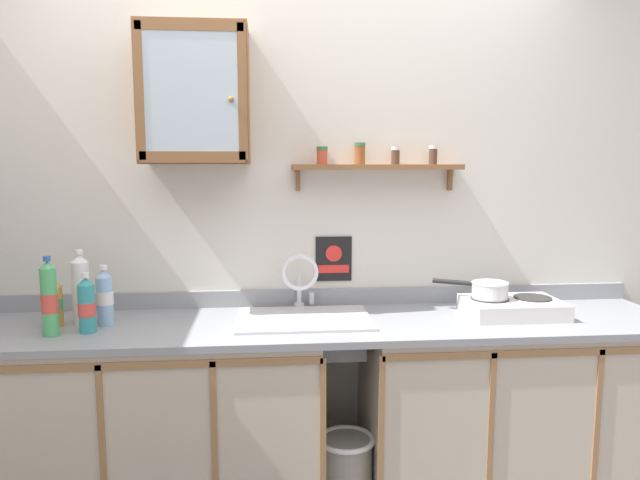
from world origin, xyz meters
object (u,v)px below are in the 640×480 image
(sink, at_px, (303,326))
(bottle_water_blue_2, at_px, (105,297))
(bottle_juice_amber_0, at_px, (53,302))
(bottle_opaque_white_4, at_px, (81,291))
(wall_cabinet, at_px, (195,95))
(warning_sign, at_px, (334,259))
(bottle_soda_green_3, at_px, (49,299))
(saucepan, at_px, (488,289))
(bottle_detergent_teal_1, at_px, (87,306))
(hot_plate_stove, at_px, (513,307))

(sink, bearing_deg, bottle_water_blue_2, -179.63)
(sink, distance_m, bottle_water_blue_2, 0.85)
(bottle_juice_amber_0, distance_m, bottle_opaque_white_4, 0.12)
(sink, relative_size, wall_cabinet, 0.99)
(sink, distance_m, wall_cabinet, 1.11)
(bottle_water_blue_2, distance_m, warning_sign, 1.04)
(wall_cabinet, bearing_deg, bottle_soda_green_3, -153.51)
(sink, height_order, wall_cabinet, wall_cabinet)
(saucepan, distance_m, bottle_detergent_teal_1, 1.73)
(sink, relative_size, bottle_soda_green_3, 1.81)
(bottle_soda_green_3, bearing_deg, wall_cabinet, 26.49)
(warning_sign, bearing_deg, bottle_juice_amber_0, -167.78)
(sink, bearing_deg, bottle_juice_amber_0, -179.46)
(bottle_opaque_white_4, xyz_separation_m, warning_sign, (1.11, 0.25, 0.08))
(saucepan, relative_size, wall_cabinet, 0.53)
(saucepan, relative_size, bottle_soda_green_3, 0.98)
(wall_cabinet, bearing_deg, bottle_juice_amber_0, -167.06)
(bottle_water_blue_2, bearing_deg, sink, 0.37)
(bottle_opaque_white_4, bearing_deg, wall_cabinet, 13.72)
(bottle_soda_green_3, height_order, wall_cabinet, wall_cabinet)
(bottle_juice_amber_0, distance_m, warning_sign, 1.25)
(bottle_detergent_teal_1, bearing_deg, warning_sign, 19.57)
(sink, distance_m, saucepan, 0.85)
(wall_cabinet, bearing_deg, sink, -15.62)
(sink, height_order, saucepan, sink)
(saucepan, height_order, bottle_juice_amber_0, bottle_juice_amber_0)
(hot_plate_stove, relative_size, bottle_soda_green_3, 1.31)
(bottle_opaque_white_4, bearing_deg, sink, -0.54)
(hot_plate_stove, distance_m, wall_cabinet, 1.69)
(bottle_opaque_white_4, bearing_deg, bottle_water_blue_2, -8.07)
(saucepan, xyz_separation_m, bottle_juice_amber_0, (-1.89, -0.01, -0.02))
(bottle_juice_amber_0, bearing_deg, bottle_detergent_teal_1, -32.25)
(hot_plate_stove, distance_m, saucepan, 0.14)
(bottle_soda_green_3, height_order, warning_sign, warning_sign)
(bottle_water_blue_2, relative_size, warning_sign, 1.20)
(saucepan, height_order, bottle_water_blue_2, bottle_water_blue_2)
(bottle_water_blue_2, xyz_separation_m, warning_sign, (1.01, 0.26, 0.10))
(hot_plate_stove, height_order, bottle_opaque_white_4, bottle_opaque_white_4)
(bottle_detergent_teal_1, relative_size, warning_sign, 1.15)
(bottle_water_blue_2, bearing_deg, hot_plate_stove, -0.58)
(sink, xyz_separation_m, warning_sign, (0.17, 0.25, 0.26))
(sink, height_order, bottle_juice_amber_0, sink)
(sink, bearing_deg, bottle_soda_green_3, -171.54)
(sink, distance_m, warning_sign, 0.40)
(bottle_detergent_teal_1, height_order, bottle_opaque_white_4, bottle_opaque_white_4)
(sink, relative_size, hot_plate_stove, 1.39)
(saucepan, xyz_separation_m, bottle_water_blue_2, (-1.68, -0.01, 0.00))
(bottle_water_blue_2, relative_size, bottle_opaque_white_4, 0.80)
(hot_plate_stove, height_order, bottle_juice_amber_0, bottle_juice_amber_0)
(bottle_opaque_white_4, height_order, warning_sign, warning_sign)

